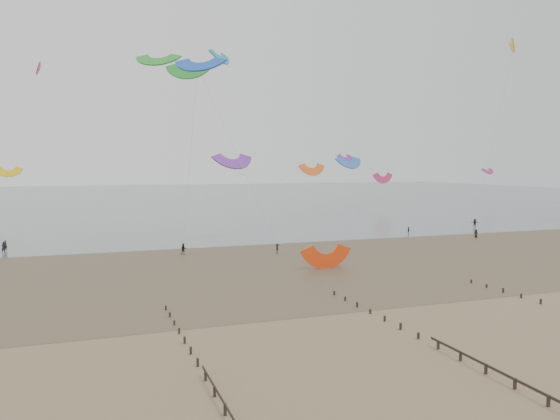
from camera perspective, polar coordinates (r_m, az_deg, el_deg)
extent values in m
plane|color=brown|center=(47.81, 7.57, -12.38)|extent=(500.00, 500.00, 0.00)
plane|color=#475654|center=(241.88, -14.69, 1.27)|extent=(500.00, 500.00, 0.00)
plane|color=#473A28|center=(79.69, -4.09, -5.41)|extent=(500.00, 500.00, 0.00)
ellipsoid|color=slate|center=(64.19, -16.66, -8.09)|extent=(23.60, 14.36, 0.01)
ellipsoid|color=slate|center=(86.38, 3.08, -4.61)|extent=(33.64, 18.32, 0.01)
ellipsoid|color=slate|center=(97.68, 23.20, -3.90)|extent=(19.65, 13.67, 0.01)
cube|color=black|center=(32.75, -5.76, -20.09)|extent=(0.16, 0.16, 0.71)
cube|color=black|center=(35.10, -6.85, -18.37)|extent=(0.16, 0.16, 0.68)
cube|color=black|center=(37.48, -7.79, -16.86)|extent=(0.16, 0.16, 0.65)
cube|color=black|center=(39.90, -8.60, -15.52)|extent=(0.16, 0.16, 0.62)
cube|color=black|center=(42.34, -9.31, -14.34)|extent=(0.16, 0.16, 0.59)
cube|color=black|center=(44.81, -9.94, -13.29)|extent=(0.16, 0.16, 0.57)
cube|color=black|center=(47.29, -10.49, -12.34)|extent=(0.16, 0.16, 0.54)
cube|color=black|center=(49.78, -10.99, -11.49)|extent=(0.16, 0.16, 0.51)
cube|color=black|center=(52.29, -11.44, -10.72)|extent=(0.16, 0.16, 0.48)
cube|color=black|center=(54.82, -11.84, -10.02)|extent=(0.16, 0.16, 0.45)
cube|color=black|center=(37.07, 26.24, -17.47)|extent=(0.16, 0.16, 0.77)
cube|color=black|center=(38.80, 23.34, -16.38)|extent=(0.16, 0.16, 0.74)
cube|color=black|center=(40.63, 20.71, -15.34)|extent=(0.16, 0.16, 0.71)
cube|color=black|center=(42.55, 18.34, -14.37)|extent=(0.16, 0.16, 0.68)
cube|color=black|center=(44.54, 16.20, -13.46)|extent=(0.16, 0.16, 0.65)
cube|color=black|center=(46.59, 14.26, -12.62)|extent=(0.16, 0.16, 0.62)
cube|color=black|center=(48.70, 12.49, -11.83)|extent=(0.16, 0.16, 0.59)
cube|color=black|center=(50.85, 10.88, -11.11)|extent=(0.16, 0.16, 0.57)
cube|color=black|center=(53.05, 9.41, -10.43)|extent=(0.16, 0.16, 0.54)
cube|color=black|center=(55.29, 8.07, -9.80)|extent=(0.16, 0.16, 0.51)
cube|color=black|center=(57.56, 6.83, -9.22)|extent=(0.16, 0.16, 0.48)
cube|color=black|center=(59.86, 5.69, -8.68)|extent=(0.16, 0.16, 0.45)
cube|color=black|center=(61.75, 25.59, -8.66)|extent=(0.16, 0.16, 0.57)
cube|color=black|center=(63.57, 23.89, -8.23)|extent=(0.16, 0.16, 0.54)
cube|color=black|center=(65.45, 22.29, -7.82)|extent=(0.16, 0.16, 0.51)
cube|color=black|center=(67.38, 20.78, -7.44)|extent=(0.16, 0.16, 0.48)
cube|color=black|center=(69.35, 19.36, -7.06)|extent=(0.16, 0.16, 0.45)
imported|color=black|center=(86.53, -0.27, -4.06)|extent=(1.06, 1.19, 1.60)
imported|color=black|center=(131.31, 19.69, -1.27)|extent=(1.79, 1.14, 1.84)
imported|color=black|center=(100.47, -26.78, -3.32)|extent=(0.71, 0.57, 1.68)
imported|color=black|center=(111.97, 19.81, -2.33)|extent=(0.84, 0.93, 1.60)
imported|color=black|center=(86.92, -10.05, -4.04)|extent=(0.92, 0.75, 1.77)
imported|color=black|center=(113.39, 13.29, -2.11)|extent=(0.77, 0.95, 1.51)
imported|color=black|center=(97.60, -26.92, -3.50)|extent=(0.67, 0.44, 1.83)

